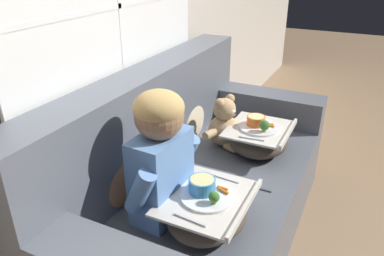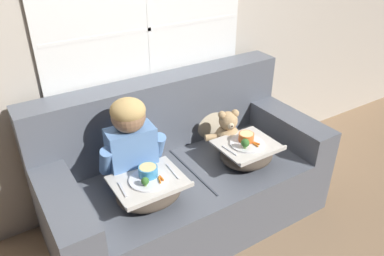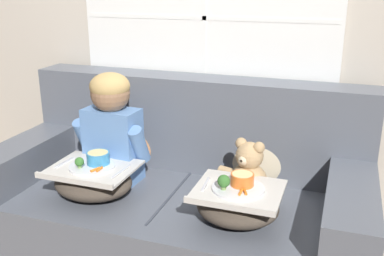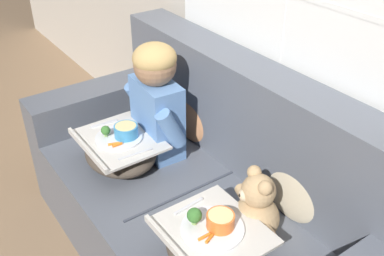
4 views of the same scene
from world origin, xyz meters
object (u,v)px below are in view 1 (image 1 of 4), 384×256
(throw_pillow_behind_teddy, at_px, (190,113))
(teddy_bear, at_px, (225,125))
(couch, at_px, (195,189))
(child_figure, at_px, (161,150))
(lap_tray_teddy, at_px, (259,139))
(lap_tray_child, at_px, (207,210))
(throw_pillow_behind_child, at_px, (119,170))

(throw_pillow_behind_teddy, relative_size, teddy_bear, 1.05)
(couch, relative_size, throw_pillow_behind_teddy, 5.47)
(couch, distance_m, child_figure, 0.58)
(couch, height_order, throw_pillow_behind_teddy, couch)
(teddy_bear, bearing_deg, lap_tray_teddy, -89.72)
(lap_tray_teddy, bearing_deg, lap_tray_child, 179.96)
(couch, xyz_separation_m, throw_pillow_behind_child, (-0.38, 0.22, 0.28))
(throw_pillow_behind_child, relative_size, teddy_bear, 1.06)
(teddy_bear, height_order, lap_tray_child, teddy_bear)
(throw_pillow_behind_teddy, xyz_separation_m, child_figure, (-0.76, -0.23, 0.16))
(lap_tray_teddy, bearing_deg, child_figure, 163.61)
(throw_pillow_behind_child, xyz_separation_m, lap_tray_child, (0.00, -0.46, -0.08))
(throw_pillow_behind_teddy, xyz_separation_m, lap_tray_child, (-0.76, -0.46, -0.08))
(couch, height_order, teddy_bear, couch)
(teddy_bear, bearing_deg, throw_pillow_behind_teddy, 89.67)
(teddy_bear, height_order, lap_tray_teddy, teddy_bear)
(throw_pillow_behind_child, bearing_deg, teddy_bear, -17.40)
(throw_pillow_behind_child, relative_size, lap_tray_child, 0.85)
(child_figure, height_order, lap_tray_teddy, child_figure)
(couch, height_order, throw_pillow_behind_child, couch)
(throw_pillow_behind_child, distance_m, throw_pillow_behind_teddy, 0.76)
(couch, bearing_deg, lap_tray_teddy, -32.46)
(child_figure, bearing_deg, throw_pillow_behind_teddy, 17.16)
(lap_tray_child, bearing_deg, lap_tray_teddy, -0.04)
(throw_pillow_behind_child, bearing_deg, lap_tray_child, -89.94)
(child_figure, height_order, lap_tray_child, child_figure)
(throw_pillow_behind_teddy, height_order, child_figure, child_figure)
(teddy_bear, relative_size, lap_tray_teddy, 0.86)
(throw_pillow_behind_teddy, bearing_deg, teddy_bear, -90.33)
(child_figure, bearing_deg, lap_tray_child, -89.85)
(throw_pillow_behind_child, xyz_separation_m, lap_tray_teddy, (0.76, -0.46, -0.08))
(throw_pillow_behind_child, bearing_deg, child_figure, -90.02)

